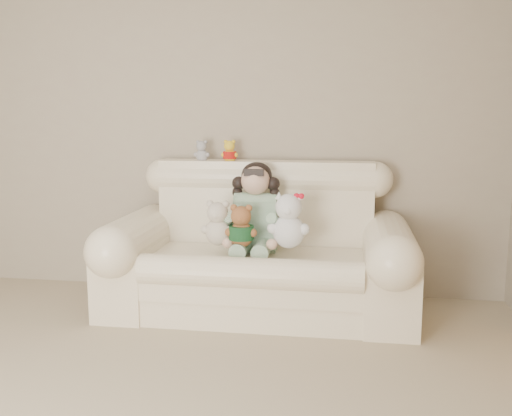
{
  "coord_description": "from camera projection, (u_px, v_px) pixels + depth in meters",
  "views": [
    {
      "loc": [
        1.09,
        -1.87,
        1.37
      ],
      "look_at": [
        0.49,
        1.9,
        0.75
      ],
      "focal_mm": 41.04,
      "sensor_mm": 36.0,
      "label": 1
    }
  ],
  "objects": [
    {
      "name": "brown_teddy",
      "position": [
        241.0,
        222.0,
        3.83
      ],
      "size": [
        0.25,
        0.22,
        0.33
      ],
      "primitive_type": null,
      "rotation": [
        0.0,
        0.0,
        -0.28
      ],
      "color": "brown",
      "rests_on": "sofa"
    },
    {
      "name": "wall_back",
      "position": [
        204.0,
        122.0,
        4.44
      ],
      "size": [
        4.5,
        0.0,
        4.5
      ],
      "primitive_type": "plane",
      "rotation": [
        1.57,
        0.0,
        0.0
      ],
      "color": "tan",
      "rests_on": "ground"
    },
    {
      "name": "sofa",
      "position": [
        258.0,
        240.0,
        4.0
      ],
      "size": [
        2.1,
        0.95,
        1.03
      ],
      "primitive_type": null,
      "color": "#FFF4CD",
      "rests_on": "floor"
    },
    {
      "name": "seated_child",
      "position": [
        256.0,
        206.0,
        4.04
      ],
      "size": [
        0.4,
        0.48,
        0.63
      ],
      "primitive_type": null,
      "rotation": [
        0.0,
        0.0,
        0.05
      ],
      "color": "#347642",
      "rests_on": "sofa"
    },
    {
      "name": "cream_teddy",
      "position": [
        218.0,
        219.0,
        3.88
      ],
      "size": [
        0.24,
        0.2,
        0.35
      ],
      "primitive_type": null,
      "rotation": [
        0.0,
        0.0,
        -0.11
      ],
      "color": "beige",
      "rests_on": "sofa"
    },
    {
      "name": "yellow_mini_bear",
      "position": [
        230.0,
        149.0,
        4.27
      ],
      "size": [
        0.15,
        0.13,
        0.2
      ],
      "primitive_type": null,
      "rotation": [
        0.0,
        0.0,
        -0.35
      ],
      "color": "yellow",
      "rests_on": "sofa"
    },
    {
      "name": "grey_mini_plush",
      "position": [
        202.0,
        149.0,
        4.32
      ],
      "size": [
        0.15,
        0.14,
        0.19
      ],
      "primitive_type": null,
      "rotation": [
        0.0,
        0.0,
        -0.43
      ],
      "color": "#AEAEB5",
      "rests_on": "sofa"
    },
    {
      "name": "white_cat",
      "position": [
        289.0,
        215.0,
        3.8
      ],
      "size": [
        0.31,
        0.26,
        0.43
      ],
      "primitive_type": null,
      "rotation": [
        0.0,
        0.0,
        -0.2
      ],
      "color": "white",
      "rests_on": "sofa"
    }
  ]
}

